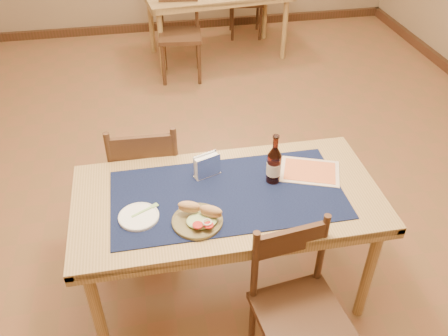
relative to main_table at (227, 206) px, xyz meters
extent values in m
cube|color=brown|center=(0.00, 0.80, -0.68)|extent=(6.00, 7.00, 0.02)
cylinder|color=#AA8850|center=(-0.72, -0.32, -0.31)|extent=(0.06, 0.06, 0.71)
cylinder|color=#AA8850|center=(0.72, -0.32, -0.31)|extent=(0.06, 0.06, 0.71)
cylinder|color=#AA8850|center=(-0.72, 0.32, -0.31)|extent=(0.06, 0.06, 0.71)
cylinder|color=#AA8850|center=(0.72, 0.32, -0.31)|extent=(0.06, 0.06, 0.71)
cube|color=#AA8850|center=(0.00, 0.00, 0.06)|extent=(1.60, 0.80, 0.04)
cube|color=#101C3E|center=(0.00, 0.00, 0.09)|extent=(1.20, 0.60, 0.01)
cube|color=#432618|center=(0.00, 4.27, -0.62)|extent=(6.00, 0.06, 0.10)
cylinder|color=#AA8850|center=(-0.13, 2.98, -0.31)|extent=(0.06, 0.06, 0.71)
cylinder|color=#AA8850|center=(1.27, 3.13, -0.31)|extent=(0.06, 0.06, 0.71)
cylinder|color=#AA8850|center=(-0.20, 3.60, -0.31)|extent=(0.06, 0.06, 0.71)
cylinder|color=#AA8850|center=(1.20, 3.75, -0.31)|extent=(0.06, 0.06, 0.71)
cylinder|color=#432618|center=(-0.22, 0.79, -0.44)|extent=(0.04, 0.04, 0.46)
cylinder|color=#432618|center=(-0.58, 0.80, -0.44)|extent=(0.04, 0.04, 0.46)
cylinder|color=#432618|center=(-0.23, 0.42, -0.44)|extent=(0.04, 0.04, 0.46)
cylinder|color=#432618|center=(-0.60, 0.44, -0.44)|extent=(0.04, 0.04, 0.46)
cube|color=#432618|center=(-0.41, 0.61, -0.21)|extent=(0.45, 0.45, 0.04)
cube|color=#432618|center=(-0.42, 0.42, 0.15)|extent=(0.37, 0.05, 0.14)
cylinder|color=#432618|center=(-0.23, 0.41, 0.03)|extent=(0.04, 0.04, 0.47)
cylinder|color=#432618|center=(-0.60, 0.43, 0.03)|extent=(0.04, 0.04, 0.47)
cylinder|color=#432618|center=(0.05, -0.43, -0.45)|extent=(0.03, 0.03, 0.43)
cylinder|color=#432618|center=(0.39, -0.38, -0.45)|extent=(0.03, 0.03, 0.43)
cube|color=#432618|center=(0.24, -0.58, -0.23)|extent=(0.45, 0.45, 0.04)
cube|color=#432618|center=(0.22, -0.40, 0.10)|extent=(0.35, 0.07, 0.14)
cylinder|color=#432618|center=(0.05, -0.42, -0.01)|extent=(0.03, 0.03, 0.44)
cylinder|color=#432618|center=(0.39, -0.37, -0.01)|extent=(0.03, 0.03, 0.44)
cylinder|color=#432618|center=(-0.14, 2.72, -0.44)|extent=(0.04, 0.04, 0.46)
cylinder|color=#432618|center=(0.23, 2.68, -0.44)|extent=(0.04, 0.04, 0.46)
cylinder|color=#432618|center=(-0.10, 3.09, -0.44)|extent=(0.04, 0.04, 0.46)
cylinder|color=#432618|center=(0.27, 3.05, -0.44)|extent=(0.04, 0.04, 0.46)
cube|color=#432618|center=(0.06, 2.88, -0.21)|extent=(0.48, 0.48, 0.04)
cylinder|color=#432618|center=(-0.10, 3.10, 0.03)|extent=(0.04, 0.04, 0.47)
cylinder|color=#432618|center=(0.27, 3.06, 0.03)|extent=(0.04, 0.04, 0.47)
cylinder|color=#432618|center=(1.19, 4.05, -0.45)|extent=(0.03, 0.03, 0.43)
cylinder|color=#432618|center=(0.85, 4.10, -0.45)|extent=(0.03, 0.03, 0.43)
cylinder|color=#432618|center=(1.14, 3.71, -0.45)|extent=(0.03, 0.03, 0.43)
cylinder|color=#432618|center=(0.80, 3.76, -0.45)|extent=(0.03, 0.03, 0.43)
cube|color=#432618|center=(0.99, 3.91, -0.24)|extent=(0.46, 0.46, 0.04)
cylinder|color=brown|center=(-0.18, -0.18, 0.10)|extent=(0.25, 0.25, 0.01)
torus|color=brown|center=(-0.18, -0.18, 0.10)|extent=(0.25, 0.25, 0.01)
ellipsoid|color=#BACF8E|center=(-0.16, -0.20, 0.12)|extent=(0.15, 0.12, 0.03)
ellipsoid|color=tan|center=(-0.22, -0.13, 0.15)|extent=(0.12, 0.08, 0.06)
ellipsoid|color=tan|center=(-0.12, -0.19, 0.15)|extent=(0.12, 0.09, 0.06)
cylinder|color=#B11C17|center=(-0.19, -0.25, 0.13)|extent=(0.05, 0.05, 0.01)
cylinder|color=#B11C17|center=(-0.14, -0.25, 0.13)|extent=(0.05, 0.05, 0.01)
torus|color=silver|center=(-0.15, -0.24, 0.14)|extent=(0.05, 0.05, 0.01)
cylinder|color=white|center=(-0.46, -0.10, 0.10)|extent=(0.20, 0.20, 0.01)
torus|color=white|center=(-0.46, -0.10, 0.10)|extent=(0.20, 0.20, 0.01)
cube|color=#8ABC67|center=(-0.44, -0.07, 0.10)|extent=(0.11, 0.06, 0.00)
cube|color=#8ABC67|center=(-0.38, -0.04, 0.10)|extent=(0.04, 0.04, 0.00)
cylinder|color=#4C190D|center=(0.26, 0.06, 0.17)|extent=(0.07, 0.07, 0.17)
cone|color=#4C190D|center=(0.26, 0.06, 0.28)|extent=(0.07, 0.07, 0.04)
cylinder|color=#4C190D|center=(0.26, 0.06, 0.33)|extent=(0.03, 0.03, 0.07)
cylinder|color=#4C190D|center=(0.26, 0.06, 0.37)|extent=(0.04, 0.04, 0.01)
cylinder|color=beige|center=(0.26, 0.06, 0.17)|extent=(0.08, 0.08, 0.07)
cube|color=white|center=(-0.08, 0.18, 0.09)|extent=(0.16, 0.10, 0.00)
cube|color=white|center=(-0.07, 0.15, 0.16)|extent=(0.13, 0.05, 0.13)
cube|color=white|center=(-0.09, 0.20, 0.16)|extent=(0.13, 0.05, 0.13)
cube|color=white|center=(-0.08, 0.18, 0.15)|extent=(0.14, 0.08, 0.12)
cube|color=#4398D6|center=(-0.07, 0.16, 0.16)|extent=(0.09, 0.03, 0.04)
cube|color=beige|center=(0.48, 0.10, 0.09)|extent=(0.38, 0.33, 0.00)
cube|color=#D46736|center=(0.48, 0.10, 0.09)|extent=(0.33, 0.28, 0.00)
camera|label=1|loc=(-0.36, -1.83, 1.70)|focal=38.00mm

